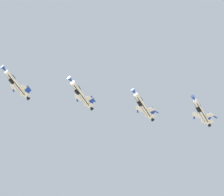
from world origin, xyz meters
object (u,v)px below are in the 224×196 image
at_px(fighter_jet_right_wing, 81,94).
at_px(fighter_jet_left_outer, 143,105).
at_px(fighter_jet_left_wing, 16,83).
at_px(fighter_jet_right_outer, 201,111).

height_order(fighter_jet_right_wing, fighter_jet_left_outer, fighter_jet_right_wing).
relative_size(fighter_jet_right_wing, fighter_jet_left_outer, 1.00).
xyz_separation_m(fighter_jet_left_wing, fighter_jet_right_wing, (22.43, 6.81, -0.02)).
bearing_deg(fighter_jet_right_wing, fighter_jet_left_outer, -137.88).
xyz_separation_m(fighter_jet_left_wing, fighter_jet_left_outer, (44.42, 13.89, -0.30)).
distance_m(fighter_jet_left_wing, fighter_jet_right_outer, 69.43).
relative_size(fighter_jet_left_outer, fighter_jet_right_outer, 1.00).
xyz_separation_m(fighter_jet_left_outer, fighter_jet_right_outer, (21.69, 7.15, 3.06)).
bearing_deg(fighter_jet_right_wing, fighter_jet_left_wing, 41.18).
bearing_deg(fighter_jet_right_wing, fighter_jet_right_outer, -137.69).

